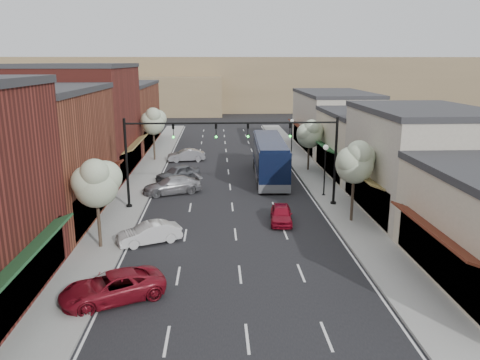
{
  "coord_description": "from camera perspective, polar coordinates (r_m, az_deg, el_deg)",
  "views": [
    {
      "loc": [
        -1.15,
        -27.0,
        11.08
      ],
      "look_at": [
        0.6,
        7.9,
        2.2
      ],
      "focal_mm": 35.0,
      "sensor_mm": 36.0,
      "label": 1
    }
  ],
  "objects": [
    {
      "name": "curb_right",
      "position": [
        47.51,
        7.09,
        0.76
      ],
      "size": [
        0.25,
        73.0,
        0.17
      ],
      "primitive_type": "cube",
      "color": "gray",
      "rests_on": "ground"
    },
    {
      "name": "bldg_left_midfar",
      "position": [
        49.11,
        -18.44,
        6.9
      ],
      "size": [
        10.14,
        14.1,
        10.9
      ],
      "color": "maroon",
      "rests_on": "ground"
    },
    {
      "name": "parked_car_d",
      "position": [
        44.95,
        -7.58,
        0.85
      ],
      "size": [
        4.5,
        4.18,
        1.5
      ],
      "primitive_type": "imported",
      "rotation": [
        0.0,
        0.0,
        -0.87
      ],
      "color": "#4E5155",
      "rests_on": "ground"
    },
    {
      "name": "parked_car_e",
      "position": [
        53.69,
        -6.59,
        3.01
      ],
      "size": [
        4.4,
        2.21,
        1.39
      ],
      "primitive_type": "imported",
      "rotation": [
        0.0,
        0.0,
        -1.39
      ],
      "color": "#A5A5AB",
      "rests_on": "ground"
    },
    {
      "name": "sidewalk_left",
      "position": [
        47.37,
        -11.59,
        0.53
      ],
      "size": [
        2.8,
        73.0,
        0.15
      ],
      "primitive_type": "cube",
      "color": "gray",
      "rests_on": "ground"
    },
    {
      "name": "tree_right_near",
      "position": [
        33.04,
        13.91,
        2.26
      ],
      "size": [
        2.85,
        2.65,
        5.95
      ],
      "color": "#47382B",
      "rests_on": "ground"
    },
    {
      "name": "ground",
      "position": [
        29.2,
        -0.4,
        -8.04
      ],
      "size": [
        160.0,
        160.0,
        0.0
      ],
      "primitive_type": "plane",
      "color": "black",
      "rests_on": "ground"
    },
    {
      "name": "sidewalk_right",
      "position": [
        47.77,
        8.74,
        0.77
      ],
      "size": [
        2.8,
        73.0,
        0.15
      ],
      "primitive_type": "cube",
      "color": "gray",
      "rests_on": "ground"
    },
    {
      "name": "tree_left_far",
      "position": [
        53.8,
        -10.51,
        7.11
      ],
      "size": [
        2.85,
        2.65,
        6.13
      ],
      "color": "#47382B",
      "rests_on": "ground"
    },
    {
      "name": "coach_bus",
      "position": [
        45.47,
        3.64,
        2.72
      ],
      "size": [
        3.25,
        12.74,
        3.86
      ],
      "rotation": [
        0.0,
        0.0,
        -0.04
      ],
      "color": "black",
      "rests_on": "ground"
    },
    {
      "name": "bldg_left_far",
      "position": [
        64.71,
        -14.64,
        7.66
      ],
      "size": [
        10.14,
        18.1,
        8.4
      ],
      "color": "brown",
      "rests_on": "ground"
    },
    {
      "name": "parked_car_a",
      "position": [
        23.55,
        -15.3,
        -12.48
      ],
      "size": [
        5.4,
        4.12,
        1.36
      ],
      "primitive_type": "imported",
      "rotation": [
        0.0,
        0.0,
        -1.14
      ],
      "color": "maroon",
      "rests_on": "ground"
    },
    {
      "name": "lamp_post_near",
      "position": [
        39.39,
        10.34,
        2.2
      ],
      "size": [
        0.44,
        0.44,
        4.44
      ],
      "color": "black",
      "rests_on": "ground"
    },
    {
      "name": "hill_far",
      "position": [
        117.11,
        -2.35,
        11.76
      ],
      "size": [
        120.0,
        30.0,
        12.0
      ],
      "primitive_type": "cube",
      "color": "#7A6647",
      "rests_on": "ground"
    },
    {
      "name": "bldg_right_far",
      "position": [
        61.29,
        11.27,
        7.03
      ],
      "size": [
        9.14,
        16.1,
        7.4
      ],
      "color": "#B5AE9B",
      "rests_on": "ground"
    },
    {
      "name": "bldg_right_midnear",
      "position": [
        36.9,
        20.98,
        2.1
      ],
      "size": [
        9.14,
        12.1,
        7.9
      ],
      "color": "#B5AE9B",
      "rests_on": "ground"
    },
    {
      "name": "hill_near",
      "position": [
        107.9,
        -15.88,
        9.97
      ],
      "size": [
        50.0,
        20.0,
        8.0
      ],
      "primitive_type": "cube",
      "color": "#7A6647",
      "rests_on": "ground"
    },
    {
      "name": "parked_car_b",
      "position": [
        29.95,
        -11.02,
        -6.39
      ],
      "size": [
        4.19,
        2.85,
        1.31
      ],
      "primitive_type": "imported",
      "rotation": [
        0.0,
        0.0,
        -1.16
      ],
      "color": "silver",
      "rests_on": "ground"
    },
    {
      "name": "tree_right_far",
      "position": [
        48.41,
        8.52,
        5.68
      ],
      "size": [
        2.85,
        2.65,
        5.43
      ],
      "color": "#47382B",
      "rests_on": "ground"
    },
    {
      "name": "lamp_post_far",
      "position": [
        56.3,
        6.34,
        5.93
      ],
      "size": [
        0.44,
        0.44,
        4.44
      ],
      "color": "black",
      "rests_on": "ground"
    },
    {
      "name": "curb_left",
      "position": [
        47.17,
        -9.91,
        0.55
      ],
      "size": [
        0.25,
        73.0,
        0.17
      ],
      "primitive_type": "cube",
      "color": "gray",
      "rests_on": "ground"
    },
    {
      "name": "red_hatchback",
      "position": [
        33.14,
        5.04,
        -4.17
      ],
      "size": [
        1.89,
        3.87,
        1.27
      ],
      "primitive_type": "imported",
      "rotation": [
        0.0,
        0.0,
        -0.11
      ],
      "color": "maroon",
      "rests_on": "ground"
    },
    {
      "name": "bldg_right_midfar",
      "position": [
        48.04,
        15.22,
        4.28
      ],
      "size": [
        9.14,
        12.1,
        6.4
      ],
      "color": "beige",
      "rests_on": "ground"
    },
    {
      "name": "signal_mast_left",
      "position": [
        35.86,
        -10.0,
        3.67
      ],
      "size": [
        8.22,
        0.46,
        7.0
      ],
      "color": "black",
      "rests_on": "ground"
    },
    {
      "name": "bldg_left_midnear",
      "position": [
        36.07,
        -24.1,
        2.75
      ],
      "size": [
        10.14,
        14.1,
        9.4
      ],
      "color": "brown",
      "rests_on": "ground"
    },
    {
      "name": "signal_mast_right",
      "position": [
        36.22,
        7.97,
        3.85
      ],
      "size": [
        8.22,
        0.46,
        7.0
      ],
      "color": "black",
      "rests_on": "ground"
    },
    {
      "name": "tree_left_near",
      "position": [
        28.69,
        -17.11,
        -0.21
      ],
      "size": [
        2.85,
        2.65,
        5.69
      ],
      "color": "#47382B",
      "rests_on": "ground"
    },
    {
      "name": "parked_car_c",
      "position": [
        40.62,
        -8.28,
        -0.65
      ],
      "size": [
        5.46,
        3.62,
        1.47
      ],
      "primitive_type": "imported",
      "rotation": [
        0.0,
        0.0,
        -1.23
      ],
      "color": "gray",
      "rests_on": "ground"
    }
  ]
}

